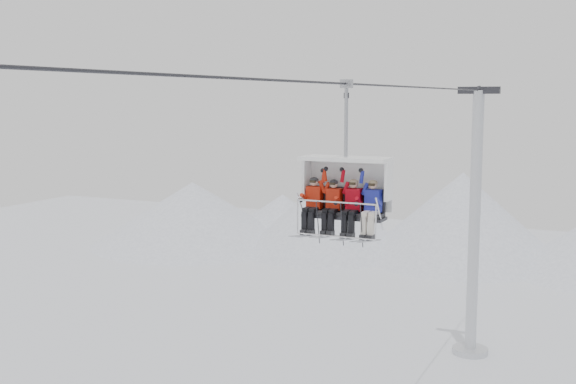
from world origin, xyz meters
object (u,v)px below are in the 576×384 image
at_px(skier_far_left, 313,202).
at_px(skier_center_right, 352,205).
at_px(skier_center_left, 332,204).
at_px(lift_tower_right, 474,242).
at_px(skier_far_right, 372,206).
at_px(chairlift_carrier, 347,185).

bearing_deg(skier_far_left, skier_center_right, 0.00).
xyz_separation_m(skier_far_left, skier_center_left, (0.56, -0.01, -0.02)).
xyz_separation_m(lift_tower_right, skier_far_right, (0.78, -18.64, 4.42)).
xyz_separation_m(chairlift_carrier, skier_far_right, (0.78, -0.30, -0.46)).
distance_m(skier_center_right, skier_far_right, 0.52).
bearing_deg(skier_center_right, chairlift_carrier, 130.89).
relative_size(skier_center_right, skier_far_right, 1.00).
bearing_deg(skier_far_right, chairlift_carrier, 158.81).
bearing_deg(skier_far_left, chairlift_carrier, 19.83).
height_order(lift_tower_right, chairlift_carrier, lift_tower_right).
relative_size(skier_center_left, skier_center_right, 1.00).
relative_size(chairlift_carrier, skier_center_right, 2.36).
relative_size(skier_center_left, skier_far_right, 1.00).
distance_m(skier_far_left, skier_far_right, 1.63).
bearing_deg(skier_center_right, skier_far_right, 0.00).
height_order(skier_far_left, skier_center_left, skier_far_left).
xyz_separation_m(lift_tower_right, skier_far_left, (-0.84, -18.64, 4.42)).
bearing_deg(skier_center_left, skier_center_right, 0.53).
xyz_separation_m(chairlift_carrier, skier_far_left, (-0.84, -0.30, -0.46)).
bearing_deg(skier_center_left, chairlift_carrier, 47.23).
bearing_deg(skier_center_right, skier_far_left, 180.00).
height_order(chairlift_carrier, skier_center_right, chairlift_carrier).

